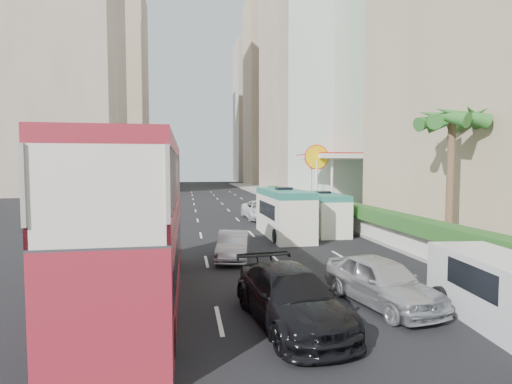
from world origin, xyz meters
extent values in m
plane|color=black|center=(0.00, 0.00, 0.00)|extent=(200.00, 200.00, 0.00)
cube|color=maroon|center=(-6.00, 0.00, 2.53)|extent=(2.50, 11.00, 5.06)
imported|color=#B3B5BA|center=(-2.36, 5.29, 0.00)|extent=(1.99, 4.04, 1.27)
imported|color=#B3B5BA|center=(1.48, -1.60, 0.00)|extent=(2.61, 4.66, 1.50)
imported|color=black|center=(-1.69, -2.56, 0.00)|extent=(2.71, 5.39, 1.50)
imported|color=silver|center=(1.48, 19.02, 0.00)|extent=(2.61, 5.38, 1.47)
cube|color=silver|center=(1.42, 10.78, 1.44)|extent=(2.27, 6.53, 2.88)
cube|color=silver|center=(4.37, 11.92, 1.27)|extent=(2.21, 5.83, 2.54)
cube|color=silver|center=(3.93, -3.67, 0.93)|extent=(2.34, 4.82, 1.86)
cube|color=silver|center=(4.44, 19.26, 0.89)|extent=(2.05, 4.55, 1.78)
cube|color=#99968C|center=(9.00, 25.00, 0.09)|extent=(6.00, 120.00, 0.18)
cube|color=silver|center=(6.20, 14.00, 0.68)|extent=(0.30, 44.00, 1.00)
cube|color=#2D6626|center=(6.20, 14.00, 1.53)|extent=(1.10, 44.00, 0.70)
cylinder|color=brown|center=(7.80, 4.00, 3.38)|extent=(0.36, 0.36, 6.40)
cube|color=silver|center=(10.00, 23.00, 2.75)|extent=(6.50, 8.00, 5.50)
cube|color=#B6A38F|center=(18.00, 58.00, 25.00)|extent=(16.00, 16.00, 50.00)
cube|color=tan|center=(17.00, 82.00, 22.00)|extent=(14.00, 14.00, 44.00)
cube|color=#B6A38F|center=(17.00, 104.00, 20.00)|extent=(14.00, 14.00, 40.00)
cube|color=#B6A38F|center=(-24.00, 55.00, 26.00)|extent=(18.00, 18.00, 52.00)
cube|color=tan|center=(-22.00, 90.00, 23.00)|extent=(16.00, 16.00, 46.00)
camera|label=1|loc=(-4.46, -12.90, 4.30)|focal=28.00mm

